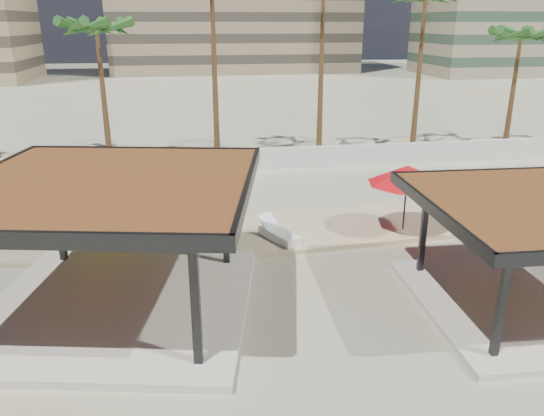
# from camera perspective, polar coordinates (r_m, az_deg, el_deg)

# --- Properties ---
(ground) EXTENTS (200.00, 200.00, 0.00)m
(ground) POSITION_cam_1_polar(r_m,az_deg,el_deg) (14.73, 11.61, -12.23)
(ground) COLOR tan
(ground) RESTS_ON ground
(promenade) EXTENTS (44.45, 7.97, 0.24)m
(promenade) POSITION_cam_1_polar(r_m,az_deg,el_deg) (21.83, 9.47, -1.17)
(promenade) COLOR #C6B284
(promenade) RESTS_ON ground
(boundary_wall) EXTENTS (56.00, 0.30, 1.20)m
(boundary_wall) POSITION_cam_1_polar(r_m,az_deg,el_deg) (28.91, 0.46, 5.31)
(boundary_wall) COLOR silver
(boundary_wall) RESTS_ON ground
(pavilion_central) EXTENTS (6.60, 6.60, 3.21)m
(pavilion_central) POSITION_cam_1_polar(r_m,az_deg,el_deg) (16.13, 26.71, -3.53)
(pavilion_central) COLOR beige
(pavilion_central) RESTS_ON ground
(pavilion_west) EXTENTS (8.87, 8.87, 3.80)m
(pavilion_west) POSITION_cam_1_polar(r_m,az_deg,el_deg) (14.85, -16.81, -2.64)
(pavilion_west) COLOR beige
(pavilion_west) RESTS_ON ground
(umbrella_b) EXTENTS (3.41, 3.41, 2.59)m
(umbrella_b) POSITION_cam_1_polar(r_m,az_deg,el_deg) (18.35, -17.01, 1.97)
(umbrella_b) COLOR beige
(umbrella_b) RESTS_ON promenade
(umbrella_c) EXTENTS (3.37, 3.37, 2.57)m
(umbrella_c) POSITION_cam_1_polar(r_m,az_deg,el_deg) (19.83, 14.35, 3.47)
(umbrella_c) COLOR beige
(umbrella_c) RESTS_ON promenade
(lounger_a) EXTENTS (1.41, 2.00, 0.73)m
(lounger_a) POSITION_cam_1_polar(r_m,az_deg,el_deg) (19.18, 0.78, -2.90)
(lounger_a) COLOR white
(lounger_a) RESTS_ON promenade
(lounger_b) EXTENTS (0.97, 1.96, 0.71)m
(lounger_b) POSITION_cam_1_polar(r_m,az_deg,el_deg) (24.23, 22.07, 0.44)
(lounger_b) COLOR white
(lounger_b) RESTS_ON promenade
(palm_c) EXTENTS (3.00, 3.00, 8.23)m
(palm_c) POSITION_cam_1_polar(r_m,az_deg,el_deg) (30.00, -18.32, 17.50)
(palm_c) COLOR brown
(palm_c) RESTS_ON ground
(palm_f) EXTENTS (3.00, 3.00, 9.90)m
(palm_f) POSITION_cam_1_polar(r_m,az_deg,el_deg) (33.28, 16.16, 20.52)
(palm_f) COLOR brown
(palm_f) RESTS_ON ground
(palm_g) EXTENTS (3.00, 3.00, 7.76)m
(palm_g) POSITION_cam_1_polar(r_m,az_deg,el_deg) (35.86, 25.18, 16.13)
(palm_g) COLOR brown
(palm_g) RESTS_ON ground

